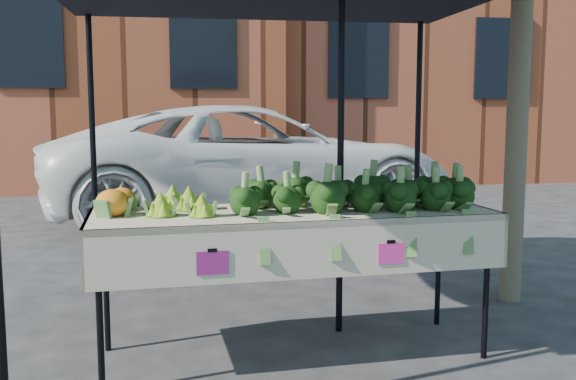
# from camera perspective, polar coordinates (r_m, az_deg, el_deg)

# --- Properties ---
(ground) EXTENTS (90.00, 90.00, 0.00)m
(ground) POSITION_cam_1_polar(r_m,az_deg,el_deg) (4.17, 3.05, -13.99)
(ground) COLOR #242426
(table) EXTENTS (2.45, 0.96, 0.90)m
(table) POSITION_cam_1_polar(r_m,az_deg,el_deg) (3.95, 0.45, -8.29)
(table) COLOR beige
(table) RESTS_ON ground
(canopy) EXTENTS (3.16, 3.16, 2.74)m
(canopy) POSITION_cam_1_polar(r_m,az_deg,el_deg) (4.26, -0.13, 5.35)
(canopy) COLOR black
(canopy) RESTS_ON ground
(broccoli_heap) EXTENTS (1.59, 0.56, 0.25)m
(broccoli_heap) POSITION_cam_1_polar(r_m,az_deg,el_deg) (3.95, 5.99, 0.16)
(broccoli_heap) COLOR black
(broccoli_heap) RESTS_ON table
(romanesco_cluster) EXTENTS (0.42, 0.56, 0.19)m
(romanesco_cluster) POSITION_cam_1_polar(r_m,az_deg,el_deg) (3.83, -9.49, -0.54)
(romanesco_cluster) COLOR #87AD29
(romanesco_cluster) RESTS_ON table
(cauliflower_pair) EXTENTS (0.22, 0.42, 0.17)m
(cauliflower_pair) POSITION_cam_1_polar(r_m,az_deg,el_deg) (3.88, -14.95, -0.72)
(cauliflower_pair) COLOR orange
(cauliflower_pair) RESTS_ON table
(vehicle) EXTENTS (2.04, 2.87, 5.69)m
(vehicle) POSITION_cam_1_polar(r_m,az_deg,el_deg) (9.12, -3.43, 15.51)
(vehicle) COLOR white
(vehicle) RESTS_ON ground
(building_right) EXTENTS (12.00, 8.00, 8.50)m
(building_right) POSITION_cam_1_polar(r_m,az_deg,el_deg) (18.29, 17.12, 15.36)
(building_right) COLOR brown
(building_right) RESTS_ON ground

